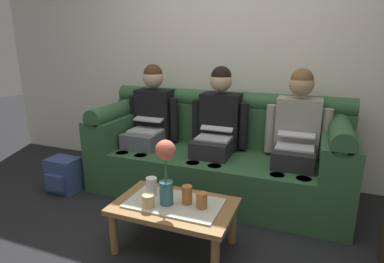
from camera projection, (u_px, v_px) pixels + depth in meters
The scene contains 13 objects.
ground_plane at pixel (165, 261), 2.17m from camera, with size 14.00×14.00×0.00m, color black.
back_wall_patterned at pixel (234, 41), 3.30m from camera, with size 6.00×0.12×2.90m, color silver.
couch at pixel (217, 155), 3.11m from camera, with size 2.40×0.88×0.96m.
person_left at pixel (150, 120), 3.29m from camera, with size 0.56×0.67×1.22m.
person_middle at pixel (217, 127), 3.03m from camera, with size 0.56×0.67×1.22m.
person_right at pixel (296, 135), 2.78m from camera, with size 0.56×0.67×1.22m.
coffee_table at pixel (174, 210), 2.23m from camera, with size 0.84×0.52×0.36m.
flower_vase at pixel (166, 166), 2.13m from camera, with size 0.14×0.14×0.46m.
cup_near_left at pixel (187, 195), 2.19m from camera, with size 0.07×0.07×0.13m, color #B26633.
cup_near_right at pixel (152, 186), 2.32m from camera, with size 0.08×0.08×0.13m, color white.
cup_far_center at pixel (148, 201), 2.15m from camera, with size 0.08×0.08×0.09m, color #DBB77A.
cup_far_left at pixel (202, 200), 2.14m from camera, with size 0.07×0.07×0.11m, color #B26633.
backpack_left at pixel (64, 175), 3.16m from camera, with size 0.30×0.26×0.34m.
Camera 1 is at (0.85, -1.65, 1.43)m, focal length 29.88 mm.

